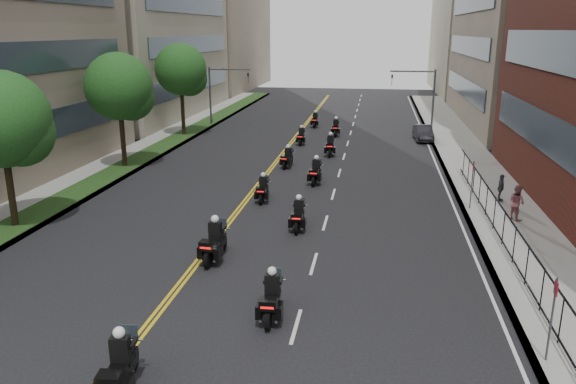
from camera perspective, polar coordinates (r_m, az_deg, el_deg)
name	(u,v)px	position (r m, az deg, el deg)	size (l,w,h in m)	color
sidewalk_right	(479,177)	(37.39, 18.82, 1.45)	(4.00, 90.00, 0.15)	gray
sidewalk_left	(121,163)	(40.72, -16.64, 2.79)	(4.00, 90.00, 0.15)	gray
grass_strip	(131,163)	(40.36, -15.62, 2.90)	(2.00, 90.00, 0.04)	#183C16
building_right_far	(494,1)	(90.23, 20.22, 17.77)	(15.00, 28.00, 26.00)	gray
building_left_far	(203,3)	(92.93, -8.66, 18.46)	(16.00, 28.00, 26.00)	#7A6F59
iron_fence	(509,236)	(24.75, 21.50, -4.16)	(0.05, 28.00, 1.50)	black
street_trees	(79,102)	(33.84, -20.47, 8.56)	(4.40, 38.40, 7.98)	black
traffic_signal_right	(423,91)	(53.13, 13.57, 9.98)	(4.09, 0.20, 5.60)	#3F3F44
traffic_signal_left	(220,87)	(55.04, -6.97, 10.51)	(4.09, 0.20, 5.60)	#3F3F44
motorcycle_0	(120,369)	(15.56, -16.69, -16.84)	(0.74, 2.48, 1.83)	black
motorcycle_1	(272,299)	(18.40, -1.68, -10.79)	(0.56, 2.36, 1.74)	black
motorcycle_2	(214,243)	(22.91, -7.48, -5.17)	(0.62, 2.55, 1.88)	black
motorcycle_3	(298,216)	(26.22, 1.07, -2.44)	(0.52, 2.25, 1.66)	black
motorcycle_4	(263,190)	(30.55, -2.56, 0.20)	(0.51, 2.15, 1.59)	black
motorcycle_5	(316,173)	(34.07, 2.84, 1.99)	(0.58, 2.35, 1.74)	black
motorcycle_6	(288,158)	(38.10, -0.05, 3.42)	(0.64, 2.11, 1.56)	black
motorcycle_7	(330,146)	(41.87, 4.31, 4.65)	(0.56, 2.38, 1.76)	black
motorcycle_8	(301,137)	(45.90, 1.36, 5.62)	(0.49, 2.13, 1.57)	black
motorcycle_9	(336,128)	(49.79, 4.87, 6.47)	(0.54, 2.32, 1.71)	black
motorcycle_10	(315,120)	(54.28, 2.75, 7.27)	(0.50, 2.17, 1.60)	black
parked_sedan	(423,133)	(48.87, 13.57, 5.85)	(1.35, 3.86, 1.27)	black
pedestrian_b	(517,202)	(29.26, 22.21, -0.97)	(0.83, 0.65, 1.71)	#904E55
pedestrian_c	(501,188)	(32.07, 20.81, 0.40)	(0.86, 0.36, 1.47)	#3B3C42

